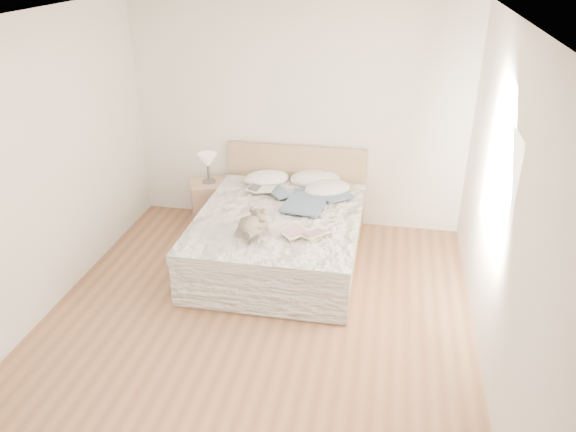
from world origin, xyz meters
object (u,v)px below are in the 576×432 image
Objects in this scene: photo_book at (261,189)px; teddy_bear at (249,232)px; childrens_book at (305,233)px; nightstand at (210,203)px; bed at (280,235)px; table_lamp at (208,162)px.

teddy_bear is at bearing -76.07° from photo_book.
photo_book is 1.19m from childrens_book.
childrens_book is at bearing -48.78° from photo_book.
nightstand is 1.44× the size of childrens_book.
nightstand is at bearing 131.95° from teddy_bear.
bed is 5.52× the size of childrens_book.
bed is 3.83× the size of nightstand.
childrens_book is (0.67, -0.98, 0.00)m from photo_book.
bed is 0.73m from teddy_bear.
teddy_bear reaches higher than nightstand.
table_lamp is at bearing 131.70° from teddy_bear.
table_lamp is at bearing -179.39° from childrens_book.
table_lamp is (-1.03, 0.72, 0.52)m from bed.
nightstand is 0.83m from photo_book.
photo_book is at bearing 124.40° from bed.
nightstand is at bearing 145.48° from bed.
nightstand is 1.48× the size of teddy_bear.
photo_book is at bearing -18.64° from nightstand.
childrens_book is at bearing -41.80° from table_lamp.
bed reaches higher than photo_book.
bed reaches higher than teddy_bear.
childrens_book is (0.35, -0.51, 0.32)m from bed.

